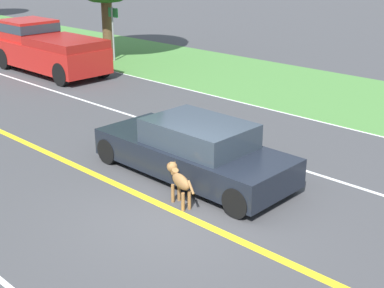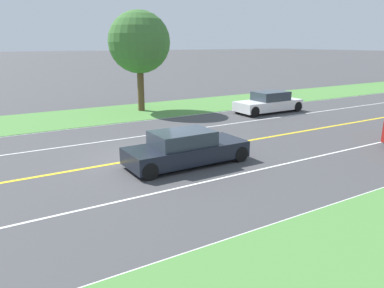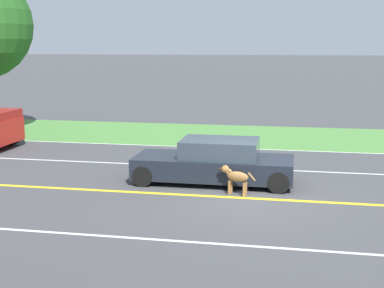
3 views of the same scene
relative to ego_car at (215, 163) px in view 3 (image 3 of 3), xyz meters
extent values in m
plane|color=#424244|center=(-1.50, -1.05, -0.62)|extent=(400.00, 400.00, 0.00)
cube|color=yellow|center=(-1.50, -1.05, -0.61)|extent=(0.18, 160.00, 0.01)
cube|color=white|center=(5.50, -1.05, -0.61)|extent=(0.14, 160.00, 0.01)
cube|color=white|center=(2.00, -1.05, -0.61)|extent=(0.10, 160.00, 0.01)
cube|color=white|center=(-5.00, -1.05, -0.61)|extent=(0.10, 160.00, 0.01)
cube|color=#4C843D|center=(8.50, -1.05, -0.60)|extent=(6.00, 160.00, 0.03)
cube|color=black|center=(0.00, 0.05, -0.14)|extent=(1.83, 4.73, 0.62)
cube|color=#2D3842|center=(0.00, -0.14, 0.44)|extent=(1.58, 2.27, 0.54)
cylinder|color=black|center=(0.83, 2.02, -0.31)|extent=(0.22, 0.61, 0.61)
cylinder|color=black|center=(0.83, -1.92, -0.31)|extent=(0.22, 0.61, 0.61)
cylinder|color=black|center=(-0.83, 2.02, -0.31)|extent=(0.22, 0.61, 0.61)
cylinder|color=black|center=(-0.83, -1.92, -0.31)|extent=(0.22, 0.61, 0.61)
ellipsoid|color=olive|center=(-1.24, -0.81, -0.09)|extent=(0.38, 0.66, 0.28)
cylinder|color=olive|center=(-1.11, -0.63, -0.43)|extent=(0.07, 0.07, 0.39)
cylinder|color=olive|center=(-1.24, -1.05, -0.43)|extent=(0.07, 0.07, 0.39)
cylinder|color=olive|center=(-1.24, -0.58, -0.43)|extent=(0.07, 0.07, 0.39)
cylinder|color=olive|center=(-1.38, -1.00, -0.43)|extent=(0.07, 0.07, 0.39)
cylinder|color=olive|center=(-1.16, -0.56, 0.02)|extent=(0.18, 0.20, 0.17)
sphere|color=olive|center=(-1.13, -0.45, 0.08)|extent=(0.27, 0.27, 0.21)
ellipsoid|color=#331E14|center=(-1.08, -0.31, 0.07)|extent=(0.12, 0.13, 0.08)
cone|color=brown|center=(-1.07, -0.48, 0.16)|extent=(0.09, 0.09, 0.10)
cone|color=brown|center=(-1.19, -0.44, 0.16)|extent=(0.09, 0.09, 0.10)
cylinder|color=olive|center=(-1.37, -1.21, -0.05)|extent=(0.12, 0.24, 0.24)
cylinder|color=black|center=(4.50, 9.23, -0.18)|extent=(0.22, 0.87, 0.87)
camera|label=1|loc=(-8.05, -7.61, 4.28)|focal=50.00mm
camera|label=2|loc=(11.86, -6.99, 3.94)|focal=35.00mm
camera|label=3|loc=(-15.52, -2.25, 3.49)|focal=50.00mm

